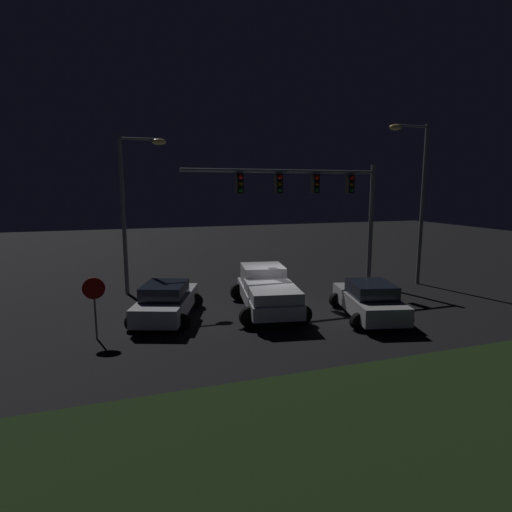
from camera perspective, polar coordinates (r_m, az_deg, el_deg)
ground_plane at (r=18.15m, az=3.24°, el=-7.49°), size 80.00×80.00×0.00m
grass_median at (r=10.59m, az=23.94°, el=-21.01°), size 23.74×6.73×0.10m
pickup_truck at (r=17.82m, az=1.47°, el=-4.46°), size 3.49×5.66×1.80m
car_sedan at (r=17.52m, az=15.48°, el=-5.92°), size 3.13×4.70×1.51m
car_sedan_far at (r=17.13m, az=-12.39°, el=-6.15°), size 3.39×4.75×1.51m
traffic_signal_gantry at (r=21.26m, az=8.31°, el=8.66°), size 10.32×0.56×6.50m
street_lamp_left at (r=21.13m, az=-16.88°, el=8.01°), size 2.29×0.44×7.78m
street_lamp_right at (r=23.79m, az=21.47°, el=9.00°), size 2.45×0.44×8.60m
stop_sign at (r=15.33m, az=-21.61°, el=-5.26°), size 0.76×0.08×2.23m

